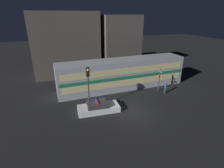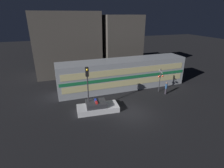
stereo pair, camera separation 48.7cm
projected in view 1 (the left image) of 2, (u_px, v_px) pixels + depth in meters
ground_plane at (133, 113)px, 17.99m from camera, size 120.00×120.00×0.00m
train at (122, 74)px, 23.54m from camera, size 17.28×3.15×3.92m
police_car at (98, 107)px, 18.14m from camera, size 4.39×2.14×1.21m
pedestrian at (165, 87)px, 22.08m from camera, size 0.27×0.27×1.59m
crossing_signal_near at (160, 78)px, 22.30m from camera, size 0.77×0.29×3.12m
traffic_light_corner at (88, 81)px, 17.04m from camera, size 0.30×0.46×4.75m
building_left at (66, 44)px, 28.12m from camera, size 10.25×5.50×9.89m
building_center at (119, 43)px, 30.44m from camera, size 6.40×4.88×9.36m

